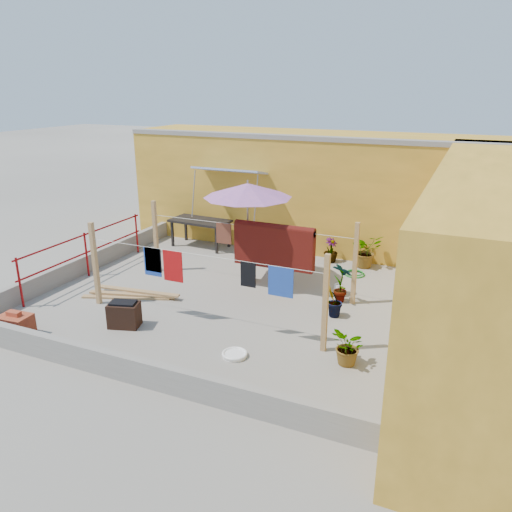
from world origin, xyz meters
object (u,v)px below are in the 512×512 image
Objects in this scene: patio_umbrella at (248,191)px; water_jug_a at (415,292)px; plant_back_a at (366,251)px; brick_stack at (16,325)px; white_basin at (235,354)px; water_jug_b at (339,290)px; brazier at (124,314)px; green_hose at (355,274)px; outdoor_table at (200,222)px.

patio_umbrella is 7.13× the size of water_jug_a.
brick_stack is at bearing -128.82° from plant_back_a.
brick_stack is at bearing -166.60° from white_basin.
water_jug_a is at bearing 36.12° from brick_stack.
plant_back_a is (0.12, 2.13, 0.29)m from water_jug_b.
brazier is 5.73m from green_hose.
patio_umbrella is 7.77× the size of water_jug_b.
patio_umbrella is 4.13m from white_basin.
brazier is at bearing 176.04° from white_basin.
water_jug_a reaches higher than water_jug_b.
water_jug_a is 1.09× the size of water_jug_b.
brick_stack reaches higher than green_hose.
outdoor_table is 2.63× the size of brazier.
water_jug_a reaches higher than white_basin.
patio_umbrella is 2.82× the size of plant_back_a.
water_jug_a is (6.61, 4.82, -0.06)m from brick_stack.
water_jug_b is at bearing 73.77° from white_basin.
brick_stack is (-2.81, -4.27, -1.97)m from patio_umbrella.
green_hose is at bearing 78.21° from white_basin.
outdoor_table is 5.21m from brazier.
brazier is at bearing -127.09° from green_hose.
patio_umbrella is 1.40× the size of outdoor_table.
plant_back_a is (2.34, 2.13, -1.76)m from patio_umbrella.
patio_umbrella is 4.02× the size of brick_stack.
brick_stack is 1.93× the size of water_jug_b.
water_jug_b is (3.43, 3.13, -0.11)m from brazier.
brick_stack is 8.18m from water_jug_a.
outdoor_table is at bearing -177.45° from plant_back_a.
patio_umbrella is 4.76× the size of green_hose.
water_jug_a is at bearing 8.27° from patio_umbrella.
green_hose is at bearing 52.91° from brazier.
white_basin is 3.44m from water_jug_b.
water_jug_b is 1.44m from green_hose.
plant_back_a is at bearing 56.00° from brazier.
outdoor_table is at bearing 167.56° from water_jug_a.
water_jug_a is at bearing 36.33° from brazier.
outdoor_table is at bearing 86.23° from brick_stack.
patio_umbrella is 3.87m from brazier.
patio_umbrella is 5.48m from brick_stack.
brick_stack is 1.97m from brazier.
green_hose is at bearing 150.32° from water_jug_a.
water_jug_a is at bearing -12.44° from outdoor_table.
plant_back_a is at bearing 78.72° from white_basin.
brick_stack is 0.91× the size of brazier.
white_basin is 0.52× the size of plant_back_a.
plant_back_a reaches higher than water_jug_b.
patio_umbrella is at bearing -179.94° from water_jug_b.
outdoor_table is 2.88× the size of brick_stack.
water_jug_b is at bearing 0.06° from patio_umbrella.
water_jug_a is 0.67× the size of green_hose.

